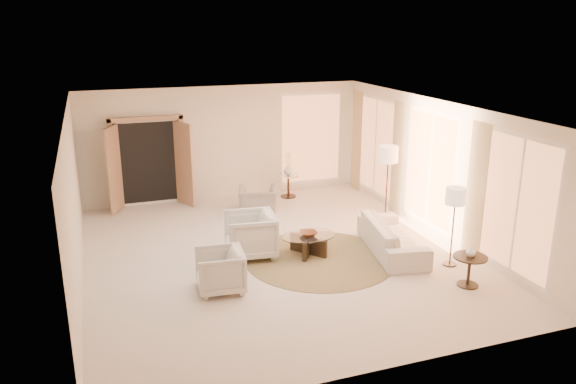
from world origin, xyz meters
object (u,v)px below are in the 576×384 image
object	(u,v)px
armchair_right	(220,269)
bowl	(309,233)
side_table	(288,184)
sofa	(392,237)
coffee_table	(308,242)
floor_lamp_near	(388,158)
end_table	(469,266)
floor_lamp_far	(455,200)
side_vase	(288,170)
end_vase	(471,252)
accent_chair	(258,196)
armchair_left	(250,233)

from	to	relation	value
armchair_right	bowl	size ratio (longest dim) A/B	2.41
armchair_right	side_table	world-z (taller)	armchair_right
sofa	side_table	xyz separation A→B (m)	(-0.71, 4.02, 0.05)
coffee_table	side_table	world-z (taller)	side_table
floor_lamp_near	end_table	bearing A→B (deg)	-94.11
side_table	floor_lamp_far	xyz separation A→B (m)	(1.41, -4.92, 0.90)
side_vase	floor_lamp_far	bearing A→B (deg)	-74.00
coffee_table	floor_lamp_near	xyz separation A→B (m)	(2.30, 1.15, 1.22)
floor_lamp_far	end_vase	xyz separation A→B (m)	(-0.22, -0.83, -0.64)
side_table	side_vase	size ratio (longest dim) A/B	2.22
floor_lamp_far	coffee_table	bearing A→B (deg)	149.88
accent_chair	side_table	size ratio (longest dim) A/B	1.50
armchair_right	end_vase	world-z (taller)	armchair_right
side_table	end_vase	bearing A→B (deg)	-78.25
armchair_left	sofa	bearing A→B (deg)	81.34
armchair_right	accent_chair	xyz separation A→B (m)	(1.74, 3.68, -0.01)
floor_lamp_far	floor_lamp_near	bearing A→B (deg)	89.50
accent_chair	armchair_right	bearing A→B (deg)	81.48
armchair_left	bowl	xyz separation A→B (m)	(1.06, -0.31, -0.04)
sofa	coffee_table	size ratio (longest dim) A/B	1.91
floor_lamp_near	bowl	world-z (taller)	floor_lamp_near
end_vase	side_vase	xyz separation A→B (m)	(-1.19, 5.75, 0.09)
sofa	end_vase	world-z (taller)	end_vase
end_vase	armchair_left	bearing A→B (deg)	141.83
armchair_right	coffee_table	distance (m)	2.14
sofa	accent_chair	size ratio (longest dim) A/B	2.40
end_table	end_vase	distance (m)	0.25
coffee_table	bowl	size ratio (longest dim) A/B	3.40
floor_lamp_near	side_vase	distance (m)	2.93
side_table	bowl	xyz separation A→B (m)	(-0.86, -3.60, 0.07)
side_table	bowl	bearing A→B (deg)	-103.51
sofa	armchair_left	distance (m)	2.74
end_vase	side_vase	distance (m)	5.87
sofa	floor_lamp_far	distance (m)	1.48
end_vase	floor_lamp_near	bearing A→B (deg)	85.89
floor_lamp_far	side_vase	world-z (taller)	floor_lamp_far
armchair_left	floor_lamp_far	world-z (taller)	floor_lamp_far
coffee_table	armchair_left	bearing A→B (deg)	163.87
coffee_table	end_vase	bearing A→B (deg)	-46.18
sofa	end_vase	bearing A→B (deg)	-153.14
armchair_left	end_vase	world-z (taller)	armchair_left
armchair_left	coffee_table	world-z (taller)	armchair_left
coffee_table	floor_lamp_near	world-z (taller)	floor_lamp_near
end_table	sofa	bearing A→B (deg)	105.84
floor_lamp_far	bowl	xyz separation A→B (m)	(-2.28, 1.32, -0.83)
end_vase	side_vase	bearing A→B (deg)	101.75
side_vase	coffee_table	bearing A→B (deg)	-103.51
bowl	side_vase	size ratio (longest dim) A/B	1.22
sofa	floor_lamp_near	size ratio (longest dim) A/B	1.23
side_table	floor_lamp_far	bearing A→B (deg)	-74.00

